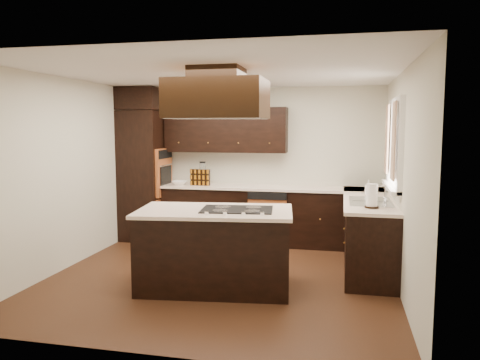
# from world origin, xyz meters

# --- Properties ---
(floor) EXTENTS (4.20, 4.20, 0.02)m
(floor) POSITION_xyz_m (0.00, 0.00, -0.01)
(floor) COLOR #522E19
(floor) RESTS_ON ground
(ceiling) EXTENTS (4.20, 4.20, 0.02)m
(ceiling) POSITION_xyz_m (0.00, 0.00, 2.51)
(ceiling) COLOR silver
(ceiling) RESTS_ON ground
(wall_back) EXTENTS (4.20, 0.02, 2.50)m
(wall_back) POSITION_xyz_m (0.00, 2.11, 1.25)
(wall_back) COLOR beige
(wall_back) RESTS_ON ground
(wall_front) EXTENTS (4.20, 0.02, 2.50)m
(wall_front) POSITION_xyz_m (0.00, -2.11, 1.25)
(wall_front) COLOR beige
(wall_front) RESTS_ON ground
(wall_left) EXTENTS (0.02, 4.20, 2.50)m
(wall_left) POSITION_xyz_m (-2.11, 0.00, 1.25)
(wall_left) COLOR beige
(wall_left) RESTS_ON ground
(wall_right) EXTENTS (0.02, 4.20, 2.50)m
(wall_right) POSITION_xyz_m (2.11, 0.00, 1.25)
(wall_right) COLOR beige
(wall_right) RESTS_ON ground
(oven_column) EXTENTS (0.65, 0.75, 2.12)m
(oven_column) POSITION_xyz_m (-1.78, 1.71, 1.06)
(oven_column) COLOR black
(oven_column) RESTS_ON floor
(wall_oven_face) EXTENTS (0.05, 0.62, 0.78)m
(wall_oven_face) POSITION_xyz_m (-1.43, 1.71, 1.12)
(wall_oven_face) COLOR #C3622F
(wall_oven_face) RESTS_ON oven_column
(base_cabinets_back) EXTENTS (2.93, 0.60, 0.88)m
(base_cabinets_back) POSITION_xyz_m (0.03, 1.80, 0.44)
(base_cabinets_back) COLOR black
(base_cabinets_back) RESTS_ON floor
(base_cabinets_right) EXTENTS (0.60, 2.40, 0.88)m
(base_cabinets_right) POSITION_xyz_m (1.80, 0.90, 0.44)
(base_cabinets_right) COLOR black
(base_cabinets_right) RESTS_ON floor
(countertop_back) EXTENTS (2.93, 0.63, 0.04)m
(countertop_back) POSITION_xyz_m (0.03, 1.79, 0.90)
(countertop_back) COLOR #FFE6D0
(countertop_back) RESTS_ON base_cabinets_back
(countertop_right) EXTENTS (0.63, 2.40, 0.04)m
(countertop_right) POSITION_xyz_m (1.79, 0.90, 0.90)
(countertop_right) COLOR #FFE6D0
(countertop_right) RESTS_ON base_cabinets_right
(upper_cabinets) EXTENTS (2.00, 0.34, 0.72)m
(upper_cabinets) POSITION_xyz_m (-0.43, 1.93, 1.81)
(upper_cabinets) COLOR black
(upper_cabinets) RESTS_ON wall_back
(dishwasher_front) EXTENTS (0.60, 0.05, 0.72)m
(dishwasher_front) POSITION_xyz_m (0.33, 1.50, 0.40)
(dishwasher_front) COLOR #C3622F
(dishwasher_front) RESTS_ON floor
(window_frame) EXTENTS (0.06, 1.32, 1.12)m
(window_frame) POSITION_xyz_m (2.07, 0.55, 1.65)
(window_frame) COLOR white
(window_frame) RESTS_ON wall_right
(window_pane) EXTENTS (0.00, 1.20, 1.00)m
(window_pane) POSITION_xyz_m (2.10, 0.55, 1.65)
(window_pane) COLOR white
(window_pane) RESTS_ON wall_right
(curtain_left) EXTENTS (0.02, 0.34, 0.90)m
(curtain_left) POSITION_xyz_m (2.01, 0.13, 1.70)
(curtain_left) COLOR beige
(curtain_left) RESTS_ON wall_right
(curtain_right) EXTENTS (0.02, 0.34, 0.90)m
(curtain_right) POSITION_xyz_m (2.01, 0.97, 1.70)
(curtain_right) COLOR beige
(curtain_right) RESTS_ON wall_right
(sink_rim) EXTENTS (0.52, 0.84, 0.01)m
(sink_rim) POSITION_xyz_m (1.80, 0.55, 0.92)
(sink_rim) COLOR silver
(sink_rim) RESTS_ON countertop_right
(island) EXTENTS (1.79, 1.12, 0.88)m
(island) POSITION_xyz_m (0.03, -0.41, 0.44)
(island) COLOR black
(island) RESTS_ON floor
(island_top) EXTENTS (1.86, 1.19, 0.04)m
(island_top) POSITION_xyz_m (0.03, -0.41, 0.90)
(island_top) COLOR #FFE6D0
(island_top) RESTS_ON island
(cooktop) EXTENTS (0.86, 0.63, 0.01)m
(cooktop) POSITION_xyz_m (0.28, -0.38, 0.93)
(cooktop) COLOR black
(cooktop) RESTS_ON island_top
(range_hood) EXTENTS (1.05, 0.72, 0.42)m
(range_hood) POSITION_xyz_m (0.10, -0.55, 2.16)
(range_hood) COLOR black
(range_hood) RESTS_ON ceiling
(hood_duct) EXTENTS (0.55, 0.50, 0.13)m
(hood_duct) POSITION_xyz_m (0.10, -0.55, 2.44)
(hood_duct) COLOR black
(hood_duct) RESTS_ON ceiling
(blender_base) EXTENTS (0.15, 0.15, 0.10)m
(blender_base) POSITION_xyz_m (-0.78, 1.76, 0.97)
(blender_base) COLOR silver
(blender_base) RESTS_ON countertop_back
(blender_pitcher) EXTENTS (0.13, 0.13, 0.26)m
(blender_pitcher) POSITION_xyz_m (-0.78, 1.76, 1.15)
(blender_pitcher) COLOR silver
(blender_pitcher) RESTS_ON blender_base
(spice_rack) EXTENTS (0.31, 0.09, 0.26)m
(spice_rack) POSITION_xyz_m (-0.80, 1.70, 1.05)
(spice_rack) COLOR black
(spice_rack) RESTS_ON countertop_back
(mixing_bowl) EXTENTS (0.28, 0.28, 0.06)m
(mixing_bowl) POSITION_xyz_m (-1.15, 1.70, 0.95)
(mixing_bowl) COLOR white
(mixing_bowl) RESTS_ON countertop_back
(soap_bottle) EXTENTS (0.10, 0.10, 0.20)m
(soap_bottle) POSITION_xyz_m (1.81, 1.24, 1.02)
(soap_bottle) COLOR white
(soap_bottle) RESTS_ON countertop_right
(paper_towel) EXTENTS (0.13, 0.13, 0.28)m
(paper_towel) POSITION_xyz_m (1.79, 0.07, 1.06)
(paper_towel) COLOR white
(paper_towel) RESTS_ON countertop_right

